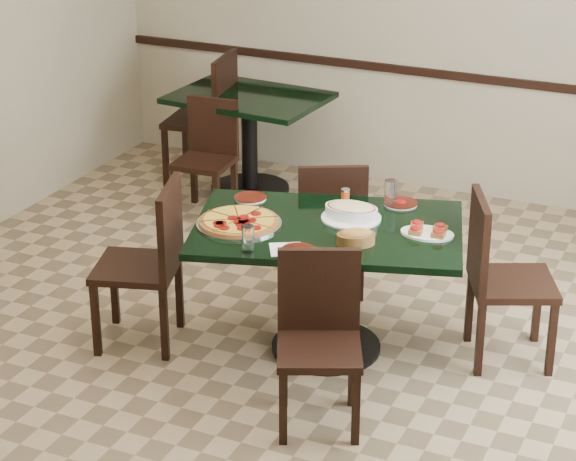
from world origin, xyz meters
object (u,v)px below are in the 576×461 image
at_px(chair_right, 497,270).
at_px(bread_basket, 356,237).
at_px(back_chair_left, 211,111).
at_px(chair_far, 331,221).
at_px(pepperoni_pizza, 239,221).
at_px(back_chair_near, 208,151).
at_px(chair_near, 319,330).
at_px(lasagna_casserole, 351,211).
at_px(bruschetta_platter, 427,231).
at_px(chair_left, 151,256).
at_px(main_table, 327,257).
at_px(back_table, 249,124).

relative_size(chair_right, bread_basket, 3.87).
bearing_deg(back_chair_left, chair_right, 48.84).
distance_m(chair_far, pepperoni_pizza, 0.89).
relative_size(back_chair_near, pepperoni_pizza, 1.77).
height_order(chair_far, chair_near, chair_far).
distance_m(chair_far, lasagna_casserole, 0.67).
height_order(chair_near, bread_basket, chair_near).
height_order(chair_right, back_chair_left, back_chair_left).
xyz_separation_m(lasagna_casserole, bruschetta_platter, (0.44, -0.03, -0.02)).
bearing_deg(chair_left, main_table, 92.06).
relative_size(bread_basket, bruschetta_platter, 0.82).
xyz_separation_m(back_table, bread_basket, (1.69, -2.17, 0.26)).
relative_size(chair_far, bread_basket, 3.59).
distance_m(main_table, lasagna_casserole, 0.28).
xyz_separation_m(chair_near, pepperoni_pizza, (-0.67, 0.46, 0.28)).
bearing_deg(bread_basket, bruschetta_platter, 8.64).
distance_m(back_chair_left, bread_basket, 3.03).
bearing_deg(back_chair_near, chair_far, -38.02).
relative_size(back_table, bruschetta_platter, 3.85).
height_order(chair_far, bread_basket, chair_far).
relative_size(chair_near, back_chair_near, 1.07).
height_order(chair_left, back_chair_near, chair_left).
relative_size(chair_near, pepperoni_pizza, 1.89).
bearing_deg(pepperoni_pizza, back_chair_left, 121.48).
bearing_deg(pepperoni_pizza, back_table, 115.03).
height_order(lasagna_casserole, bruschetta_platter, lasagna_casserole).
bearing_deg(pepperoni_pizza, main_table, 21.55).
distance_m(chair_far, chair_near, 1.36).
height_order(chair_left, pepperoni_pizza, chair_left).
relative_size(chair_far, chair_near, 1.00).
relative_size(main_table, back_chair_near, 1.99).
relative_size(chair_near, back_chair_left, 0.87).
bearing_deg(back_table, back_chair_near, -97.18).
bearing_deg(chair_near, chair_right, 31.17).
bearing_deg(bruschetta_platter, main_table, -171.85).
bearing_deg(back_chair_near, pepperoni_pizza, -60.66).
distance_m(chair_near, chair_left, 1.18).
relative_size(chair_left, lasagna_casserole, 2.90).
distance_m(back_table, back_chair_left, 0.36).
bearing_deg(bread_basket, chair_left, 154.91).
bearing_deg(chair_left, back_chair_near, -178.08).
bearing_deg(chair_right, pepperoni_pizza, 85.33).
height_order(main_table, chair_far, chair_far).
bearing_deg(chair_left, chair_far, 127.77).
height_order(chair_far, back_chair_left, back_chair_left).
xyz_separation_m(back_chair_near, back_chair_left, (-0.25, 0.52, 0.11)).
distance_m(pepperoni_pizza, lasagna_casserole, 0.61).
xyz_separation_m(back_table, pepperoni_pizza, (1.02, -2.19, 0.24)).
distance_m(pepperoni_pizza, bruschetta_platter, 1.01).
bearing_deg(bread_basket, back_chair_near, 103.12).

